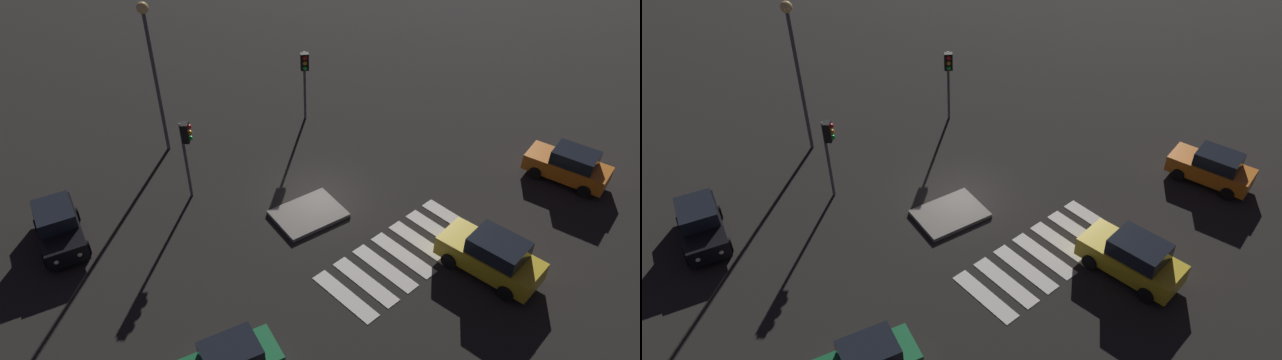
{
  "view_description": "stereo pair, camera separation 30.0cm",
  "coord_description": "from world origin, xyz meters",
  "views": [
    {
      "loc": [
        -14.83,
        -16.53,
        18.27
      ],
      "look_at": [
        0.0,
        0.0,
        1.0
      ],
      "focal_mm": 33.5,
      "sensor_mm": 36.0,
      "label": 1
    },
    {
      "loc": [
        -14.61,
        -16.73,
        18.27
      ],
      "look_at": [
        0.0,
        0.0,
        1.0
      ],
      "focal_mm": 33.5,
      "sensor_mm": 36.0,
      "label": 2
    }
  ],
  "objects": [
    {
      "name": "crosswalk_near",
      "position": [
        0.0,
        -5.34,
        0.01
      ],
      "size": [
        7.6,
        3.2,
        0.02
      ],
      "color": "silver",
      "rests_on": "ground"
    },
    {
      "name": "traffic_light_west",
      "position": [
        -4.45,
        4.08,
        3.12
      ],
      "size": [
        0.53,
        0.54,
        4.11
      ],
      "rotation": [
        0.0,
        0.0,
        -0.74
      ],
      "color": "#47474C",
      "rests_on": "ground"
    },
    {
      "name": "car_black",
      "position": [
        -10.48,
        5.27,
        0.85
      ],
      "size": [
        2.55,
        4.23,
        1.74
      ],
      "rotation": [
        0.0,
        0.0,
        -1.8
      ],
      "color": "black",
      "rests_on": "ground"
    },
    {
      "name": "street_lamp",
      "position": [
        -3.33,
        8.41,
        5.47
      ],
      "size": [
        0.56,
        0.56,
        8.08
      ],
      "color": "#47474C",
      "rests_on": "ground"
    },
    {
      "name": "car_yellow",
      "position": [
        1.93,
        -8.34,
        0.91
      ],
      "size": [
        2.32,
        4.4,
        1.86
      ],
      "rotation": [
        0.0,
        0.0,
        1.67
      ],
      "color": "gold",
      "rests_on": "ground"
    },
    {
      "name": "traffic_island",
      "position": [
        -1.32,
        -0.68,
        0.09
      ],
      "size": [
        3.42,
        2.76,
        0.18
      ],
      "color": "gray",
      "rests_on": "ground"
    },
    {
      "name": "car_orange",
      "position": [
        10.02,
        -7.16,
        0.85
      ],
      "size": [
        2.44,
        4.18,
        1.73
      ],
      "rotation": [
        0.0,
        0.0,
        1.76
      ],
      "color": "orange",
      "rests_on": "ground"
    },
    {
      "name": "traffic_light_north",
      "position": [
        4.03,
        5.74,
        3.14
      ],
      "size": [
        0.54,
        0.53,
        4.14
      ],
      "rotation": [
        0.0,
        0.0,
        -2.18
      ],
      "color": "#47474C",
      "rests_on": "ground"
    },
    {
      "name": "ground_plane",
      "position": [
        0.0,
        0.0,
        0.0
      ],
      "size": [
        80.0,
        80.0,
        0.0
      ],
      "primitive_type": "plane",
      "color": "black"
    }
  ]
}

